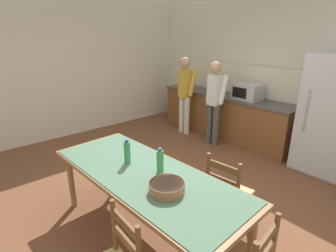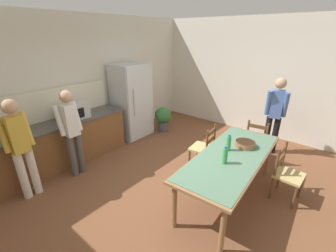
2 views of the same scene
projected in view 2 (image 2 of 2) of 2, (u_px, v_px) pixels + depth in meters
The scene contains 18 objects.
ground_plane at pixel (176, 186), 3.98m from camera, with size 8.32×8.32×0.00m, color brown.
wall_back at pixel (82, 84), 4.98m from camera, with size 6.52×0.12×2.90m, color silver.
wall_right at pixel (254, 77), 5.75m from camera, with size 0.12×5.20×2.90m, color silver.
kitchen_counter at pixel (54, 147), 4.38m from camera, with size 3.03×0.66×0.90m.
counter_splashback at pixel (39, 107), 4.28m from camera, with size 2.99×0.03×0.60m, color #EFE8CB.
refrigerator at pixel (132, 101), 5.63m from camera, with size 0.84×0.73×1.84m.
microwave at pixel (74, 111), 4.51m from camera, with size 0.50×0.39×0.30m.
dining_table at pixel (231, 159), 3.46m from camera, with size 2.33×1.01×0.77m.
bottle_near_centre at pixel (225, 156), 3.18m from camera, with size 0.07×0.07×0.27m.
bottle_off_centre at pixel (229, 143), 3.53m from camera, with size 0.07×0.07×0.27m.
serving_bowl at pixel (245, 144), 3.68m from camera, with size 0.32×0.32×0.09m.
chair_side_near_right at pixel (287, 174), 3.54m from camera, with size 0.44×0.42×0.91m.
chair_side_far_right at pixel (204, 148), 4.35m from camera, with size 0.46×0.45×0.91m.
chair_head_end at pixel (257, 141), 4.63m from camera, with size 0.45×0.47×0.91m.
person_at_sink at pixel (20, 145), 3.41m from camera, with size 0.41×0.29×1.65m.
person_at_counter at pixel (72, 130), 3.99m from camera, with size 0.41×0.28×1.62m.
person_by_table at pixel (275, 113), 4.76m from camera, with size 0.34×0.46×1.68m.
potted_plant at pixel (163, 117), 6.08m from camera, with size 0.44×0.44×0.67m.
Camera 2 is at (-2.62, -1.96, 2.50)m, focal length 24.00 mm.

